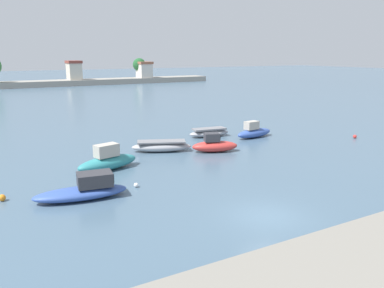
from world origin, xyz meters
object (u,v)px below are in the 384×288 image
Objects in this scene: moored_boat_4 at (209,133)px; mooring_buoy_3 at (355,137)px; mooring_buoy_1 at (136,185)px; moored_boat_0 at (84,190)px; moored_boat_5 at (254,132)px; moored_boat_2 at (161,146)px; moored_boat_3 at (214,145)px; moored_boat_1 at (108,161)px; mooring_buoy_4 at (2,198)px.

moored_boat_4 is 12.06× the size of mooring_buoy_3.
mooring_buoy_3 is (25.49, 3.16, 0.04)m from mooring_buoy_1.
moored_boat_0 is 22.03m from moored_boat_5.
moored_boat_2 is at bearing 55.12° from mooring_buoy_1.
mooring_buoy_1 is 25.68m from mooring_buoy_3.
moored_boat_0 reaches higher than moored_boat_4.
mooring_buoy_1 is (-9.69, -5.57, -0.46)m from moored_boat_3.
mooring_buoy_3 is (19.93, -4.81, -0.28)m from moored_boat_2.
moored_boat_1 is at bearing -156.31° from moored_boat_3.
moored_boat_0 is at bearing -114.20° from moored_boat_2.
moored_boat_1 reaches higher than moored_boat_3.
moored_boat_3 is 11.59× the size of mooring_buoy_3.
moored_boat_4 is 22.78m from mooring_buoy_4.
mooring_buoy_4 is at bearing -177.38° from mooring_buoy_3.
mooring_buoy_3 is at bearing -39.37° from moored_boat_5.
moored_boat_4 reaches higher than mooring_buoy_1.
moored_boat_1 is 8.21m from mooring_buoy_4.
moored_boat_0 is 29.21m from mooring_buoy_3.
moored_boat_0 reaches higher than mooring_buoy_4.
moored_boat_0 is 15.14× the size of mooring_buoy_3.
moored_boat_4 is 14.89× the size of mooring_buoy_1.
moored_boat_3 is (4.13, -2.40, 0.14)m from moored_boat_2.
moored_boat_5 is 18.71m from mooring_buoy_1.
moored_boat_5 is at bearing 148.27° from mooring_buoy_3.
moored_boat_2 reaches higher than mooring_buoy_4.
moored_boat_0 is at bearing -136.38° from moored_boat_4.
moored_boat_0 reaches higher than mooring_buoy_1.
moored_boat_5 is (16.95, 3.82, -0.08)m from moored_boat_1.
mooring_buoy_3 is 33.43m from mooring_buoy_4.
moored_boat_1 is 25.93m from mooring_buoy_3.
moored_boat_3 is (10.06, 0.71, -0.07)m from moored_boat_1.
mooring_buoy_4 is (-20.61, -9.71, -0.22)m from moored_boat_4.
moored_boat_1 reaches higher than moored_boat_4.
mooring_buoy_3 is at bearing 9.40° from moored_boat_2.
moored_boat_1 is 12.62× the size of mooring_buoy_4.
moored_boat_0 reaches higher than moored_boat_2.
moored_boat_3 is (13.18, 5.99, 0.04)m from moored_boat_0.
mooring_buoy_4 is (-13.47, -6.34, -0.27)m from moored_boat_2.
moored_boat_1 is at bearing -129.35° from moored_boat_2.
moored_boat_4 is 11.12× the size of mooring_buoy_4.
moored_boat_2 reaches higher than mooring_buoy_1.
moored_boat_3 is at bearing -9.96° from moored_boat_1.
mooring_buoy_1 is at bearing -130.61° from moored_boat_4.
mooring_buoy_4 is at bearing 163.04° from moored_boat_0.
moored_boat_2 is 13.45× the size of mooring_buoy_4.
moored_boat_2 is 1.21× the size of moored_boat_4.
moored_boat_3 is at bearing -109.95° from moored_boat_4.
mooring_buoy_1 is 0.81× the size of mooring_buoy_3.
mooring_buoy_1 is (-16.57, -8.68, -0.45)m from moored_boat_5.
moored_boat_3 is at bearing 29.91° from mooring_buoy_1.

